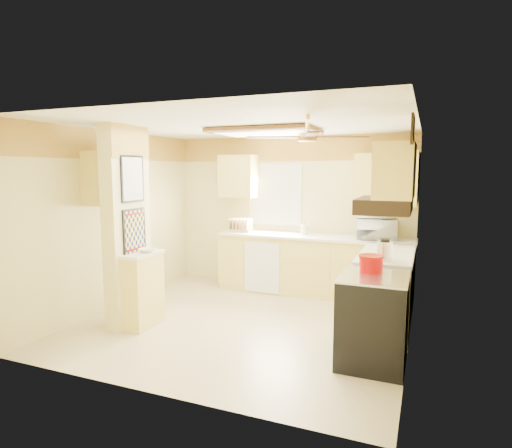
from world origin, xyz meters
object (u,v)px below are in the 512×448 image
at_px(stove, 373,319).
at_px(bowl, 147,250).
at_px(kettle, 384,250).
at_px(microwave, 376,229).
at_px(dutch_oven, 371,263).

bearing_deg(stove, bowl, 179.01).
height_order(stove, kettle, kettle).
distance_m(bowl, kettle, 2.85).
bearing_deg(kettle, microwave, 99.58).
relative_size(stove, bowl, 4.60).
relative_size(bowl, kettle, 0.78).
distance_m(microwave, kettle, 1.55).
distance_m(microwave, bowl, 3.30).
bearing_deg(kettle, stove, -92.85).
xyz_separation_m(microwave, dutch_oven, (0.17, -2.00, -0.09)).
xyz_separation_m(stove, microwave, (-0.23, 2.15, 0.64)).
xyz_separation_m(bowl, dutch_oven, (2.70, 0.10, 0.04)).
distance_m(stove, bowl, 2.81).
bearing_deg(microwave, bowl, 31.25).
bearing_deg(kettle, dutch_oven, -100.51).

